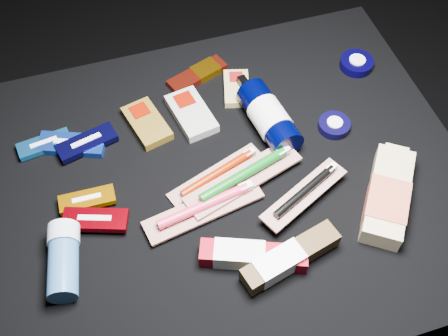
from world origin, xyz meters
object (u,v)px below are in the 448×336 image
object	(u,v)px
lotion_bottle	(269,117)
deodorant_stick	(63,259)
toothpaste_carton_red	(248,256)
bodywash_bottle	(388,197)

from	to	relation	value
lotion_bottle	deodorant_stick	bearing A→B (deg)	-165.23
toothpaste_carton_red	lotion_bottle	bearing A→B (deg)	85.09
lotion_bottle	toothpaste_carton_red	bearing A→B (deg)	-124.78
deodorant_stick	bodywash_bottle	bearing A→B (deg)	4.36
deodorant_stick	toothpaste_carton_red	world-z (taller)	deodorant_stick
bodywash_bottle	deodorant_stick	world-z (taller)	deodorant_stick
lotion_bottle	deodorant_stick	world-z (taller)	lotion_bottle
bodywash_bottle	deodorant_stick	size ratio (longest dim) A/B	1.47
lotion_bottle	toothpaste_carton_red	xyz separation A→B (m)	(-0.14, -0.27, -0.02)
lotion_bottle	toothpaste_carton_red	world-z (taller)	lotion_bottle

